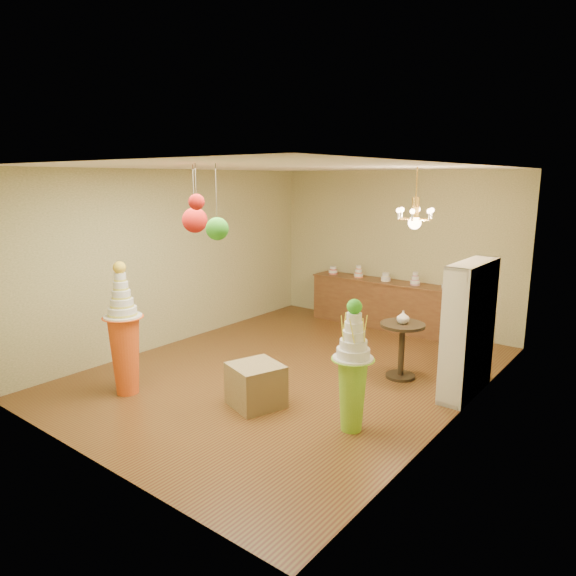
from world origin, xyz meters
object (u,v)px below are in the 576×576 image
Objects in this scene: pedestal_green at (352,377)px; round_table at (402,343)px; pedestal_orange at (125,344)px; sideboard at (385,303)px.

pedestal_green reaches higher than round_table.
pedestal_orange is at bearing -133.96° from round_table.
pedestal_green reaches higher than sideboard.
round_table is at bearing 98.09° from pedestal_green.
round_table is at bearing 46.04° from pedestal_orange.
pedestal_orange is (-2.93, -0.96, 0.05)m from pedestal_green.
pedestal_orange reaches higher than sideboard.
round_table is (2.68, 2.78, -0.17)m from pedestal_orange.
sideboard is (1.27, 4.97, -0.22)m from pedestal_orange.
pedestal_orange reaches higher than pedestal_green.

